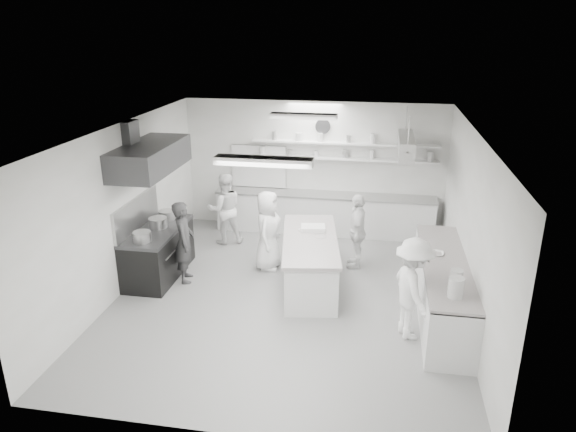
% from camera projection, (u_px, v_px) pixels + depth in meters
% --- Properties ---
extents(floor, '(6.00, 7.00, 0.02)m').
position_uv_depth(floor, '(288.00, 296.00, 9.55)').
color(floor, '#999999').
rests_on(floor, ground).
extents(ceiling, '(6.00, 7.00, 0.02)m').
position_uv_depth(ceiling, '(288.00, 130.00, 8.51)').
color(ceiling, silver).
rests_on(ceiling, wall_back).
extents(wall_back, '(6.00, 0.04, 3.00)m').
position_uv_depth(wall_back, '(314.00, 166.00, 12.27)').
color(wall_back, silver).
rests_on(wall_back, floor).
extents(wall_front, '(6.00, 0.04, 3.00)m').
position_uv_depth(wall_front, '(233.00, 327.00, 5.79)').
color(wall_front, silver).
rests_on(wall_front, floor).
extents(wall_left, '(0.04, 7.00, 3.00)m').
position_uv_depth(wall_left, '(124.00, 208.00, 9.52)').
color(wall_left, silver).
rests_on(wall_left, floor).
extents(wall_right, '(0.04, 7.00, 3.00)m').
position_uv_depth(wall_right, '(470.00, 229.00, 8.55)').
color(wall_right, silver).
rests_on(wall_right, floor).
extents(stove, '(0.80, 1.80, 0.90)m').
position_uv_depth(stove, '(158.00, 254.00, 10.18)').
color(stove, black).
rests_on(stove, floor).
extents(exhaust_hood, '(0.85, 2.00, 0.50)m').
position_uv_depth(exhaust_hood, '(150.00, 157.00, 9.53)').
color(exhaust_hood, '#38383A').
rests_on(exhaust_hood, wall_left).
extents(back_counter, '(5.00, 0.60, 0.92)m').
position_uv_depth(back_counter, '(324.00, 214.00, 12.30)').
color(back_counter, silver).
rests_on(back_counter, floor).
extents(shelf_lower, '(4.20, 0.26, 0.04)m').
position_uv_depth(shelf_lower, '(344.00, 158.00, 11.95)').
color(shelf_lower, silver).
rests_on(shelf_lower, wall_back).
extents(shelf_upper, '(4.20, 0.26, 0.04)m').
position_uv_depth(shelf_upper, '(344.00, 143.00, 11.83)').
color(shelf_upper, silver).
rests_on(shelf_upper, wall_back).
extents(pass_through_window, '(1.30, 0.04, 1.00)m').
position_uv_depth(pass_through_window, '(259.00, 166.00, 12.48)').
color(pass_through_window, black).
rests_on(pass_through_window, wall_back).
extents(wall_clock, '(0.32, 0.05, 0.32)m').
position_uv_depth(wall_clock, '(323.00, 126.00, 11.87)').
color(wall_clock, silver).
rests_on(wall_clock, wall_back).
extents(right_counter, '(0.74, 3.30, 0.94)m').
position_uv_depth(right_counter, '(443.00, 290.00, 8.77)').
color(right_counter, silver).
rests_on(right_counter, floor).
extents(pot_rack, '(0.30, 1.60, 0.40)m').
position_uv_depth(pot_rack, '(406.00, 146.00, 10.65)').
color(pot_rack, '#AAAAAA').
rests_on(pot_rack, ceiling).
extents(light_fixture_front, '(1.30, 0.25, 0.10)m').
position_uv_depth(light_fixture_front, '(264.00, 161.00, 6.87)').
color(light_fixture_front, silver).
rests_on(light_fixture_front, ceiling).
extents(light_fixture_rear, '(1.30, 0.25, 0.10)m').
position_uv_depth(light_fixture_rear, '(304.00, 116.00, 10.20)').
color(light_fixture_rear, silver).
rests_on(light_fixture_rear, ceiling).
extents(prep_island, '(1.26, 2.52, 0.89)m').
position_uv_depth(prep_island, '(310.00, 263.00, 9.80)').
color(prep_island, silver).
rests_on(prep_island, floor).
extents(stove_pot, '(0.35, 0.35, 0.24)m').
position_uv_depth(stove_pot, '(158.00, 224.00, 10.08)').
color(stove_pot, '#AAAAAA').
rests_on(stove_pot, stove).
extents(cook_stove, '(0.52, 0.66, 1.58)m').
position_uv_depth(cook_stove, '(184.00, 242.00, 9.87)').
color(cook_stove, '#313233').
rests_on(cook_stove, floor).
extents(cook_back, '(0.95, 0.87, 1.59)m').
position_uv_depth(cook_back, '(225.00, 209.00, 11.61)').
color(cook_back, white).
rests_on(cook_back, floor).
extents(cook_island_left, '(0.55, 0.81, 1.60)m').
position_uv_depth(cook_island_left, '(268.00, 230.00, 10.38)').
color(cook_island_left, white).
rests_on(cook_island_left, floor).
extents(cook_island_right, '(0.39, 0.90, 1.52)m').
position_uv_depth(cook_island_right, '(357.00, 231.00, 10.46)').
color(cook_island_right, white).
rests_on(cook_island_right, floor).
extents(cook_right, '(0.92, 1.20, 1.63)m').
position_uv_depth(cook_right, '(413.00, 289.00, 8.06)').
color(cook_right, white).
rests_on(cook_right, floor).
extents(bowl_island_a, '(0.30, 0.30, 0.06)m').
position_uv_depth(bowl_island_a, '(320.00, 237.00, 9.74)').
color(bowl_island_a, '#AAAAAA').
rests_on(bowl_island_a, prep_island).
extents(bowl_island_b, '(0.25, 0.25, 0.07)m').
position_uv_depth(bowl_island_b, '(304.00, 231.00, 10.00)').
color(bowl_island_b, silver).
rests_on(bowl_island_b, prep_island).
extents(bowl_right, '(0.30, 0.30, 0.07)m').
position_uv_depth(bowl_right, '(436.00, 254.00, 8.89)').
color(bowl_right, silver).
rests_on(bowl_right, right_counter).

